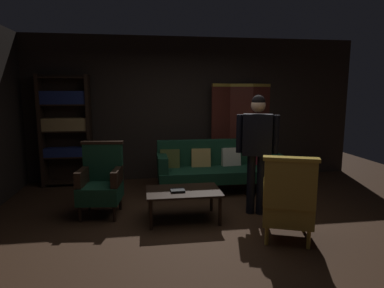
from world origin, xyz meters
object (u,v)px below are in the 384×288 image
at_px(standing_figure, 257,144).
at_px(velvet_couch, 217,165).
at_px(bookshelf, 66,127).
at_px(armchair_gilt_accent, 288,201).
at_px(folding_screen, 241,129).
at_px(book_black_cloth, 177,190).
at_px(coffee_table, 183,193).
at_px(armchair_wing_left, 101,181).

bearing_deg(standing_figure, velvet_couch, 103.39).
relative_size(velvet_couch, standing_figure, 1.25).
xyz_separation_m(bookshelf, armchair_gilt_accent, (3.06, -2.85, -0.61)).
bearing_deg(standing_figure, folding_screen, 79.25).
bearing_deg(bookshelf, book_black_cloth, -48.39).
xyz_separation_m(velvet_couch, standing_figure, (0.29, -1.22, 0.57)).
bearing_deg(folding_screen, book_black_cloth, -125.14).
height_order(folding_screen, coffee_table, folding_screen).
xyz_separation_m(bookshelf, book_black_cloth, (1.85, -2.08, -0.67)).
bearing_deg(velvet_couch, folding_screen, 50.67).
height_order(bookshelf, standing_figure, bookshelf).
xyz_separation_m(armchair_gilt_accent, book_black_cloth, (-1.21, 0.77, -0.06)).
bearing_deg(coffee_table, armchair_gilt_accent, -35.79).
distance_m(velvet_couch, armchair_gilt_accent, 2.14).
relative_size(bookshelf, coffee_table, 2.05).
relative_size(bookshelf, velvet_couch, 0.97).
distance_m(folding_screen, bookshelf, 3.38).
bearing_deg(standing_figure, armchair_wing_left, 171.89).
bearing_deg(armchair_wing_left, bookshelf, 116.05).
bearing_deg(coffee_table, armchair_wing_left, 160.89).
bearing_deg(folding_screen, armchair_wing_left, -146.02).
relative_size(coffee_table, armchair_gilt_accent, 0.96).
distance_m(standing_figure, book_black_cloth, 1.29).
relative_size(folding_screen, armchair_wing_left, 1.83).
height_order(coffee_table, standing_figure, standing_figure).
bearing_deg(book_black_cloth, armchair_gilt_accent, -32.31).
relative_size(folding_screen, armchair_gilt_accent, 1.83).
height_order(velvet_couch, book_black_cloth, velvet_couch).
distance_m(armchair_wing_left, standing_figure, 2.27).
relative_size(folding_screen, standing_figure, 1.12).
distance_m(velvet_couch, armchair_wing_left, 2.10).
xyz_separation_m(armchair_wing_left, standing_figure, (2.19, -0.31, 0.54)).
bearing_deg(armchair_gilt_accent, velvet_couch, 99.76).
height_order(velvet_couch, coffee_table, velvet_couch).
bearing_deg(armchair_gilt_accent, bookshelf, 137.07).
bearing_deg(folding_screen, armchair_gilt_accent, -96.12).
distance_m(coffee_table, armchair_wing_left, 1.20).
bearing_deg(coffee_table, book_black_cloth, -151.59).
bearing_deg(armchair_wing_left, coffee_table, -19.11).
relative_size(coffee_table, book_black_cloth, 5.33).
bearing_deg(book_black_cloth, coffee_table, 28.41).
distance_m(folding_screen, velvet_couch, 1.19).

